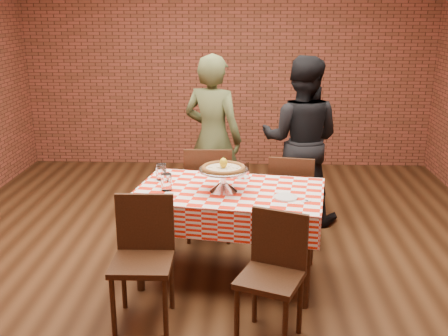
{
  "coord_description": "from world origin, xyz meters",
  "views": [
    {
      "loc": [
        0.26,
        -4.25,
        2.13
      ],
      "look_at": [
        0.09,
        -0.24,
        0.91
      ],
      "focal_mm": 42.75,
      "sensor_mm": 36.0,
      "label": 1
    }
  ],
  "objects_px": {
    "chair_far_left": "(209,191)",
    "diner_black": "(301,140)",
    "chair_far_right": "(292,199)",
    "diner_olive": "(213,139)",
    "pizza": "(223,169)",
    "condiment_caddy": "(241,170)",
    "water_glass_left": "(166,182)",
    "water_glass_right": "(161,172)",
    "table": "(229,234)",
    "chair_near_right": "(270,282)",
    "chair_near_left": "(142,264)",
    "pizza_stand": "(223,180)"
  },
  "relations": [
    {
      "from": "chair_far_left",
      "to": "diner_olive",
      "type": "height_order",
      "value": "diner_olive"
    },
    {
      "from": "diner_olive",
      "to": "chair_far_left",
      "type": "bearing_deg",
      "value": 111.83
    },
    {
      "from": "pizza_stand",
      "to": "pizza",
      "type": "height_order",
      "value": "pizza"
    },
    {
      "from": "table",
      "to": "pizza",
      "type": "xyz_separation_m",
      "value": [
        -0.04,
        -0.03,
        0.56
      ]
    },
    {
      "from": "condiment_caddy",
      "to": "diner_olive",
      "type": "xyz_separation_m",
      "value": [
        -0.3,
        1.01,
        0.02
      ]
    },
    {
      "from": "pizza_stand",
      "to": "chair_far_right",
      "type": "height_order",
      "value": "pizza_stand"
    },
    {
      "from": "water_glass_right",
      "to": "chair_near_right",
      "type": "relative_size",
      "value": 0.15
    },
    {
      "from": "water_glass_right",
      "to": "chair_far_left",
      "type": "xyz_separation_m",
      "value": [
        0.35,
        0.59,
        -0.37
      ]
    },
    {
      "from": "pizza_stand",
      "to": "pizza",
      "type": "relative_size",
      "value": 1.16
    },
    {
      "from": "chair_far_right",
      "to": "diner_olive",
      "type": "height_order",
      "value": "diner_olive"
    },
    {
      "from": "water_glass_right",
      "to": "condiment_caddy",
      "type": "distance_m",
      "value": 0.66
    },
    {
      "from": "table",
      "to": "condiment_caddy",
      "type": "height_order",
      "value": "condiment_caddy"
    },
    {
      "from": "condiment_caddy",
      "to": "chair_near_left",
      "type": "distance_m",
      "value": 1.23
    },
    {
      "from": "condiment_caddy",
      "to": "pizza",
      "type": "bearing_deg",
      "value": -83.96
    },
    {
      "from": "chair_far_left",
      "to": "chair_near_right",
      "type": "bearing_deg",
      "value": 105.57
    },
    {
      "from": "water_glass_right",
      "to": "chair_far_right",
      "type": "distance_m",
      "value": 1.27
    },
    {
      "from": "water_glass_right",
      "to": "chair_near_left",
      "type": "relative_size",
      "value": 0.15
    },
    {
      "from": "chair_far_left",
      "to": "diner_black",
      "type": "xyz_separation_m",
      "value": [
        0.89,
        0.48,
        0.39
      ]
    },
    {
      "from": "table",
      "to": "chair_far_right",
      "type": "relative_size",
      "value": 1.63
    },
    {
      "from": "diner_black",
      "to": "chair_near_right",
      "type": "bearing_deg",
      "value": 93.35
    },
    {
      "from": "pizza",
      "to": "condiment_caddy",
      "type": "xyz_separation_m",
      "value": [
        0.13,
        0.31,
        -0.11
      ]
    },
    {
      "from": "table",
      "to": "chair_near_left",
      "type": "xyz_separation_m",
      "value": [
        -0.57,
        -0.68,
        0.07
      ]
    },
    {
      "from": "chair_near_left",
      "to": "chair_near_right",
      "type": "relative_size",
      "value": 1.03
    },
    {
      "from": "water_glass_right",
      "to": "chair_far_left",
      "type": "height_order",
      "value": "chair_far_left"
    },
    {
      "from": "chair_near_right",
      "to": "diner_olive",
      "type": "xyz_separation_m",
      "value": [
        -0.5,
        2.15,
        0.42
      ]
    },
    {
      "from": "chair_far_left",
      "to": "diner_black",
      "type": "relative_size",
      "value": 0.54
    },
    {
      "from": "chair_near_right",
      "to": "diner_olive",
      "type": "distance_m",
      "value": 2.25
    },
    {
      "from": "table",
      "to": "chair_near_left",
      "type": "distance_m",
      "value": 0.89
    },
    {
      "from": "table",
      "to": "diner_olive",
      "type": "distance_m",
      "value": 1.39
    },
    {
      "from": "water_glass_right",
      "to": "chair_near_right",
      "type": "xyz_separation_m",
      "value": [
        0.86,
        -1.09,
        -0.39
      ]
    },
    {
      "from": "chair_far_right",
      "to": "diner_olive",
      "type": "relative_size",
      "value": 0.52
    },
    {
      "from": "chair_near_left",
      "to": "water_glass_right",
      "type": "bearing_deg",
      "value": 88.66
    },
    {
      "from": "water_glass_right",
      "to": "diner_black",
      "type": "distance_m",
      "value": 1.64
    },
    {
      "from": "chair_far_right",
      "to": "diner_olive",
      "type": "bearing_deg",
      "value": -29.48
    },
    {
      "from": "water_glass_left",
      "to": "diner_black",
      "type": "height_order",
      "value": "diner_black"
    },
    {
      "from": "water_glass_left",
      "to": "diner_black",
      "type": "bearing_deg",
      "value": 48.83
    },
    {
      "from": "pizza_stand",
      "to": "chair_near_right",
      "type": "bearing_deg",
      "value": -68.0
    },
    {
      "from": "chair_far_left",
      "to": "chair_near_left",
      "type": "bearing_deg",
      "value": 75.28
    },
    {
      "from": "pizza",
      "to": "chair_near_right",
      "type": "bearing_deg",
      "value": -68.0
    },
    {
      "from": "condiment_caddy",
      "to": "water_glass_left",
      "type": "bearing_deg",
      "value": -121.93
    },
    {
      "from": "chair_far_right",
      "to": "table",
      "type": "bearing_deg",
      "value": 60.04
    },
    {
      "from": "pizza",
      "to": "condiment_caddy",
      "type": "bearing_deg",
      "value": 66.88
    },
    {
      "from": "chair_far_left",
      "to": "chair_far_right",
      "type": "distance_m",
      "value": 0.78
    },
    {
      "from": "chair_near_right",
      "to": "chair_near_left",
      "type": "bearing_deg",
      "value": -170.3
    },
    {
      "from": "chair_near_left",
      "to": "diner_olive",
      "type": "relative_size",
      "value": 0.52
    },
    {
      "from": "water_glass_right",
      "to": "diner_black",
      "type": "height_order",
      "value": "diner_black"
    },
    {
      "from": "water_glass_left",
      "to": "chair_near_right",
      "type": "bearing_deg",
      "value": -46.59
    },
    {
      "from": "chair_near_left",
      "to": "chair_far_right",
      "type": "distance_m",
      "value": 1.76
    },
    {
      "from": "chair_near_right",
      "to": "chair_far_left",
      "type": "xyz_separation_m",
      "value": [
        -0.51,
        1.68,
        0.03
      ]
    },
    {
      "from": "table",
      "to": "diner_black",
      "type": "xyz_separation_m",
      "value": [
        0.68,
        1.29,
        0.47
      ]
    }
  ]
}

